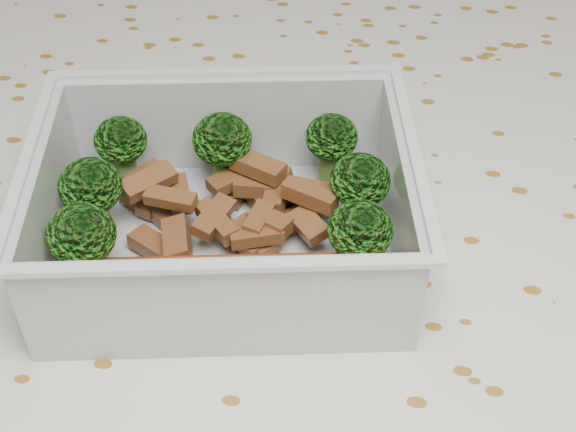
# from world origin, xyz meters

# --- Properties ---
(dining_table) EXTENTS (1.40, 0.90, 0.75)m
(dining_table) POSITION_xyz_m (0.00, 0.00, 0.67)
(dining_table) COLOR brown
(dining_table) RESTS_ON ground
(tablecloth) EXTENTS (1.46, 0.96, 0.19)m
(tablecloth) POSITION_xyz_m (0.00, 0.00, 0.72)
(tablecloth) COLOR silver
(tablecloth) RESTS_ON dining_table
(lunch_container) EXTENTS (0.22, 0.19, 0.07)m
(lunch_container) POSITION_xyz_m (-0.03, 0.00, 0.78)
(lunch_container) COLOR silver
(lunch_container) RESTS_ON tablecloth
(broccoli_florets) EXTENTS (0.18, 0.13, 0.05)m
(broccoli_florets) POSITION_xyz_m (-0.03, 0.02, 0.79)
(broccoli_florets) COLOR #608C3F
(broccoli_florets) RESTS_ON lunch_container
(meat_pile) EXTENTS (0.13, 0.08, 0.03)m
(meat_pile) POSITION_xyz_m (-0.03, 0.02, 0.77)
(meat_pile) COLOR brown
(meat_pile) RESTS_ON lunch_container
(sausage) EXTENTS (0.17, 0.05, 0.03)m
(sausage) POSITION_xyz_m (-0.02, -0.04, 0.78)
(sausage) COLOR #B0471F
(sausage) RESTS_ON lunch_container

